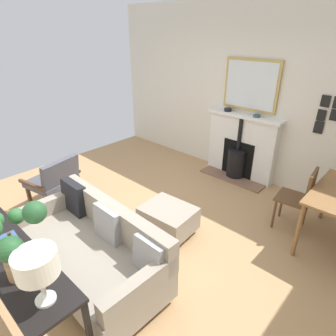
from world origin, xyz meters
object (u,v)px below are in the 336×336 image
(mantel_bowl_near, at_px, (228,109))
(sofa, at_px, (93,248))
(armchair_accent, at_px, (55,178))
(fireplace, at_px, (240,150))
(table_lamp_far_end, at_px, (37,265))
(mantel_bowl_far, at_px, (257,116))
(ottoman, at_px, (168,218))
(book_stack, at_px, (3,245))
(dining_chair_near_fireplace, at_px, (301,195))
(console_table, at_px, (13,264))
(potted_plant, at_px, (12,238))

(mantel_bowl_near, bearing_deg, sofa, 7.06)
(armchair_accent, bearing_deg, fireplace, 151.40)
(armchair_accent, bearing_deg, mantel_bowl_near, 156.97)
(table_lamp_far_end, bearing_deg, mantel_bowl_near, -165.33)
(sofa, xyz_separation_m, armchair_accent, (-0.39, -1.54, 0.12))
(mantel_bowl_far, distance_m, table_lamp_far_end, 3.89)
(mantel_bowl_far, bearing_deg, fireplace, -89.51)
(fireplace, distance_m, table_lamp_far_end, 3.96)
(ottoman, bearing_deg, mantel_bowl_far, 179.08)
(fireplace, height_order, ottoman, fireplace)
(ottoman, bearing_deg, book_stack, -8.29)
(book_stack, relative_size, dining_chair_near_fireplace, 0.30)
(mantel_bowl_near, height_order, sofa, mantel_bowl_near)
(armchair_accent, height_order, console_table, armchair_accent)
(mantel_bowl_far, relative_size, armchair_accent, 0.15)
(mantel_bowl_far, xyz_separation_m, table_lamp_far_end, (3.86, 0.46, -0.09))
(mantel_bowl_near, relative_size, book_stack, 0.50)
(mantel_bowl_near, distance_m, console_table, 3.91)
(mantel_bowl_far, relative_size, potted_plant, 0.19)
(console_table, relative_size, potted_plant, 2.64)
(fireplace, relative_size, potted_plant, 2.11)
(ottoman, height_order, console_table, console_table)
(sofa, xyz_separation_m, ottoman, (-1.04, 0.13, -0.10))
(fireplace, bearing_deg, mantel_bowl_far, 90.49)
(fireplace, xyz_separation_m, mantel_bowl_far, (-0.00, 0.22, 0.66))
(mantel_bowl_far, relative_size, book_stack, 0.45)
(armchair_accent, xyz_separation_m, potted_plant, (1.15, 1.86, 0.66))
(mantel_bowl_near, distance_m, book_stack, 3.89)
(ottoman, height_order, dining_chair_near_fireplace, dining_chair_near_fireplace)
(sofa, distance_m, table_lamp_far_end, 1.21)
(fireplace, distance_m, potted_plant, 3.94)
(mantel_bowl_near, bearing_deg, ottoman, 13.82)
(armchair_accent, relative_size, dining_chair_near_fireplace, 0.90)
(table_lamp_far_end, bearing_deg, armchair_accent, -117.62)
(fireplace, bearing_deg, mantel_bowl_near, -90.33)
(sofa, xyz_separation_m, book_stack, (0.75, -0.13, 0.45))
(fireplace, distance_m, ottoman, 2.10)
(fireplace, height_order, mantel_bowl_near, mantel_bowl_near)
(mantel_bowl_far, bearing_deg, potted_plant, 2.27)
(mantel_bowl_far, bearing_deg, ottoman, -0.92)
(sofa, xyz_separation_m, console_table, (0.74, 0.00, 0.32))
(dining_chair_near_fireplace, bearing_deg, console_table, -23.47)
(console_table, bearing_deg, table_lamp_far_end, 90.00)
(mantel_bowl_near, bearing_deg, mantel_bowl_far, 90.00)
(fireplace, height_order, sofa, fireplace)
(mantel_bowl_far, height_order, table_lamp_far_end, mantel_bowl_far)
(mantel_bowl_near, bearing_deg, fireplace, 89.67)
(sofa, bearing_deg, book_stack, -10.25)
(ottoman, xyz_separation_m, dining_chair_near_fireplace, (-1.22, 1.18, 0.28))
(ottoman, distance_m, console_table, 1.84)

